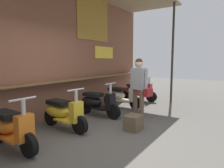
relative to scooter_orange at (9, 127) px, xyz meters
The scene contains 9 objects.
ground_plane 1.69m from the scooter_orange, 41.08° to the right, with size 28.06×28.06×0.00m, color #56544F.
market_stall_facade 2.25m from the scooter_orange, 32.64° to the left, with size 10.02×2.38×3.79m.
scooter_orange is the anchor object (origin of this frame).
scooter_yellow 1.23m from the scooter_orange, ahead, with size 0.48×1.40×0.97m.
scooter_black 2.51m from the scooter_orange, ahead, with size 0.46×1.40×0.97m.
scooter_cream 3.77m from the scooter_orange, ahead, with size 0.46×1.40×0.97m.
scooter_red 5.07m from the scooter_orange, ahead, with size 0.48×1.40×0.97m.
shopper_with_handbag 3.18m from the scooter_orange, 20.83° to the right, with size 0.32×0.66×1.62m.
merchandise_crate 2.50m from the scooter_orange, 34.28° to the right, with size 0.40×0.32×0.34m, color brown.
Camera 1 is at (-3.07, -2.33, 1.57)m, focal length 31.92 mm.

